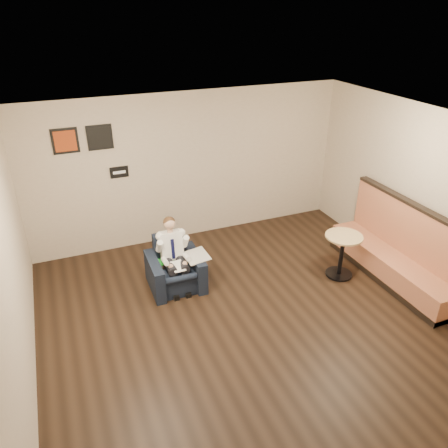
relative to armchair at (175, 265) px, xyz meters
name	(u,v)px	position (x,y,z in m)	size (l,w,h in m)	color
ground	(258,325)	(0.82, -1.39, -0.40)	(6.00, 6.00, 0.00)	black
wall_back	(190,168)	(0.82, 1.61, 1.00)	(6.00, 0.02, 2.80)	beige
wall_front	(447,428)	(0.82, -4.39, 1.00)	(6.00, 0.02, 2.80)	beige
wall_left	(11,294)	(-2.18, -1.39, 1.00)	(0.02, 6.00, 2.80)	beige
wall_right	(438,204)	(3.82, -1.39, 1.00)	(0.02, 6.00, 2.80)	beige
ceiling	(267,135)	(0.82, -1.39, 2.40)	(6.00, 6.00, 0.02)	white
seating_sign	(119,172)	(-0.48, 1.59, 1.10)	(0.32, 0.02, 0.20)	black
art_print_left	(65,141)	(-1.28, 1.59, 1.75)	(0.42, 0.03, 0.42)	#A43A14
art_print_right	(100,137)	(-0.73, 1.59, 1.75)	(0.42, 0.03, 0.42)	black
armchair	(175,265)	(0.00, 0.00, 0.00)	(0.84, 0.84, 0.81)	black
seated_man	(176,260)	(0.00, -0.11, 0.15)	(0.53, 0.79, 1.11)	white
lap_papers	(178,266)	(0.00, -0.19, 0.09)	(0.18, 0.26, 0.01)	white
newspaper	(197,256)	(0.34, -0.10, 0.15)	(0.35, 0.44, 0.01)	silver
side_table	(170,269)	(-0.03, 0.22, -0.20)	(0.50, 0.50, 0.41)	black
green_folder	(168,259)	(-0.06, 0.20, 0.01)	(0.41, 0.29, 0.01)	#2BD83A
coffee_mug	(178,252)	(0.14, 0.30, 0.04)	(0.07, 0.07, 0.09)	white
smartphone	(171,254)	(0.03, 0.35, 0.00)	(0.13, 0.06, 0.01)	black
banquette	(396,244)	(3.41, -1.13, 0.25)	(0.61, 2.55, 1.31)	#B56746
cafe_table	(341,256)	(2.67, -0.74, -0.02)	(0.61, 0.61, 0.76)	tan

